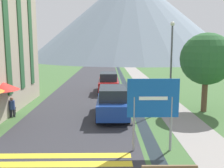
# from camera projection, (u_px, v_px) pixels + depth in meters

# --- Properties ---
(ground_plane) EXTENTS (160.00, 160.00, 0.00)m
(ground_plane) POSITION_uv_depth(u_px,v_px,m) (115.00, 88.00, 25.37)
(ground_plane) COLOR #3D6033
(road) EXTENTS (6.40, 60.00, 0.01)m
(road) POSITION_uv_depth(u_px,v_px,m) (95.00, 76.00, 35.22)
(road) COLOR #2D2D33
(road) RESTS_ON ground_plane
(footpath) EXTENTS (2.20, 60.00, 0.01)m
(footpath) POSITION_uv_depth(u_px,v_px,m) (138.00, 76.00, 35.31)
(footpath) COLOR gray
(footpath) RESTS_ON ground_plane
(drainage_channel) EXTENTS (0.60, 60.00, 0.00)m
(drainage_channel) POSITION_uv_depth(u_px,v_px,m) (121.00, 76.00, 35.27)
(drainage_channel) COLOR black
(drainage_channel) RESTS_ON ground_plane
(crosswalk_marking) EXTENTS (5.44, 1.84, 0.01)m
(crosswalk_marking) POSITION_uv_depth(u_px,v_px,m) (57.00, 164.00, 8.97)
(crosswalk_marking) COLOR yellow
(crosswalk_marking) RESTS_ON ground_plane
(mountain_distant) EXTENTS (63.46, 63.46, 26.46)m
(mountain_distant) POSITION_uv_depth(u_px,v_px,m) (131.00, 17.00, 78.09)
(mountain_distant) COLOR gray
(mountain_distant) RESTS_ON ground_plane
(road_sign) EXTENTS (2.06, 0.11, 2.96)m
(road_sign) POSITION_uv_depth(u_px,v_px,m) (153.00, 104.00, 9.87)
(road_sign) COLOR gray
(road_sign) RESTS_ON ground_plane
(parked_car_near) EXTENTS (1.89, 4.55, 1.82)m
(parked_car_near) POSITION_uv_depth(u_px,v_px,m) (113.00, 102.00, 14.88)
(parked_car_near) COLOR navy
(parked_car_near) RESTS_ON ground_plane
(parked_car_far) EXTENTS (1.84, 4.59, 1.82)m
(parked_car_far) POSITION_uv_depth(u_px,v_px,m) (109.00, 82.00, 22.79)
(parked_car_far) COLOR #A31919
(parked_car_far) RESTS_ON ground_plane
(cafe_chair_far_left) EXTENTS (0.40, 0.40, 0.85)m
(cafe_chair_far_left) POSITION_uv_depth(u_px,v_px,m) (11.00, 107.00, 15.14)
(cafe_chair_far_left) COLOR black
(cafe_chair_far_left) RESTS_ON ground_plane
(cafe_chair_far_right) EXTENTS (0.40, 0.40, 0.85)m
(cafe_chair_far_right) POSITION_uv_depth(u_px,v_px,m) (7.00, 107.00, 15.33)
(cafe_chair_far_right) COLOR black
(cafe_chair_far_right) RESTS_ON ground_plane
(person_seated_near) EXTENTS (0.32, 0.32, 1.21)m
(person_seated_near) POSITION_uv_depth(u_px,v_px,m) (12.00, 106.00, 14.86)
(person_seated_near) COLOR #282833
(person_seated_near) RESTS_ON ground_plane
(streetlamp) EXTENTS (0.28, 0.28, 5.76)m
(streetlamp) POSITION_uv_depth(u_px,v_px,m) (171.00, 59.00, 16.39)
(streetlamp) COLOR #515156
(streetlamp) RESTS_ON ground_plane
(tree_by_path) EXTENTS (3.29, 3.29, 5.05)m
(tree_by_path) POSITION_uv_depth(u_px,v_px,m) (206.00, 59.00, 15.73)
(tree_by_path) COLOR brown
(tree_by_path) RESTS_ON ground_plane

